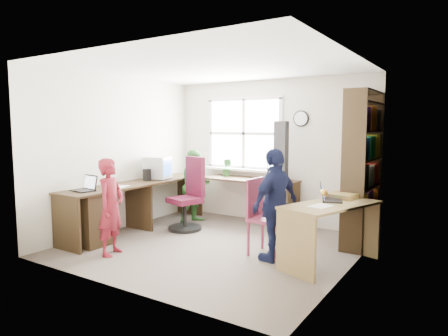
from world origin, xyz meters
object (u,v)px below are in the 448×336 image
wooden_chair (263,213)px  laptop_right (328,197)px  person_red (111,207)px  bookshelf (362,172)px  l_desk (129,206)px  swivel_chair (189,198)px  potted_plant (227,167)px  person_navy (275,205)px  person_green (196,186)px  laptop_left (86,187)px  crt_monitor (158,168)px  right_desk (331,220)px  cd_tower (281,151)px

wooden_chair → laptop_right: 0.83m
person_red → bookshelf: bearing=-66.8°
l_desk → swivel_chair: bearing=60.8°
potted_plant → person_navy: person_navy is taller
l_desk → person_green: person_green is taller
wooden_chair → laptop_left: size_ratio=2.88×
crt_monitor → laptop_right: (2.98, -0.27, -0.16)m
right_desk → potted_plant: size_ratio=4.40×
swivel_chair → laptop_right: swivel_chair is taller
swivel_chair → potted_plant: 1.04m
right_desk → person_red: 2.71m
wooden_chair → laptop_right: size_ratio=2.53×
right_desk → person_navy: person_navy is taller
crt_monitor → cd_tower: size_ratio=0.47×
right_desk → swivel_chair: bearing=-170.9°
bookshelf → cd_tower: bookshelf is taller
potted_plant → person_green: person_green is taller
swivel_chair → wooden_chair: swivel_chair is taller
swivel_chair → person_green: person_green is taller
person_red → crt_monitor: bearing=4.2°
laptop_left → crt_monitor: bearing=96.8°
l_desk → person_red: (0.40, -0.70, 0.16)m
l_desk → person_red: 0.82m
right_desk → person_navy: size_ratio=1.01×
l_desk → right_desk: size_ratio=2.13×
person_green → person_navy: person_navy is taller
l_desk → laptop_right: 2.85m
l_desk → right_desk: l_desk is taller
bookshelf → crt_monitor: size_ratio=4.68×
wooden_chair → person_green: size_ratio=0.79×
person_red → wooden_chair: bearing=-74.1°
right_desk → bookshelf: 1.15m
bookshelf → person_red: size_ratio=1.71×
l_desk → person_navy: (2.24, 0.22, 0.23)m
l_desk → person_navy: size_ratio=2.16×
cd_tower → right_desk: bearing=-49.3°
bookshelf → person_navy: bearing=-119.7°
bookshelf → person_red: bearing=-139.7°
laptop_right → laptop_left: bearing=91.3°
person_green → person_navy: (1.96, -1.04, 0.07)m
crt_monitor → person_green: (0.49, 0.40, -0.32)m
potted_plant → laptop_left: bearing=-108.9°
crt_monitor → swivel_chair: bearing=-16.5°
bookshelf → laptop_right: bookshelf is taller
laptop_right → right_desk: bearing=-170.2°
bookshelf → cd_tower: size_ratio=2.19×
laptop_right → potted_plant: bearing=41.6°
bookshelf → cd_tower: bearing=169.8°
right_desk → person_red: bearing=-136.8°
swivel_chair → person_navy: bearing=-2.1°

